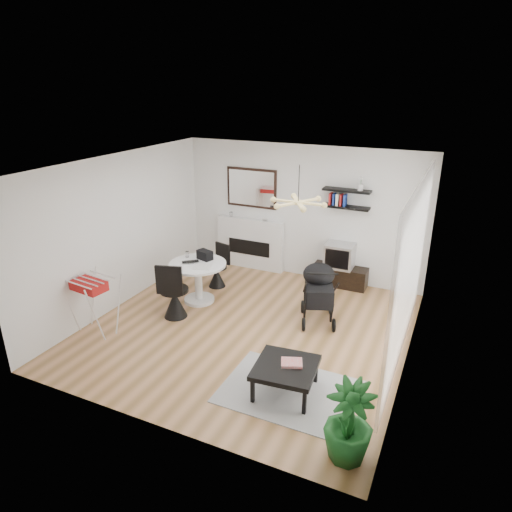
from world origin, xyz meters
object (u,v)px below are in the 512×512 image
at_px(fireplace, 251,237).
at_px(tv_console, 340,276).
at_px(drying_rack, 94,304).
at_px(coffee_table, 286,368).
at_px(crt_tv, 340,255).
at_px(stroller, 318,295).
at_px(dining_table, 198,276).
at_px(potted_plant, 349,422).

distance_m(fireplace, tv_console, 2.08).
relative_size(drying_rack, coffee_table, 1.12).
bearing_deg(crt_tv, fireplace, 176.47).
xyz_separation_m(fireplace, stroller, (2.05, -1.65, -0.22)).
bearing_deg(dining_table, coffee_table, -36.77).
bearing_deg(potted_plant, crt_tv, 106.35).
bearing_deg(crt_tv, tv_console, 7.37).
distance_m(crt_tv, drying_rack, 4.61).
xyz_separation_m(dining_table, coffee_table, (2.42, -1.81, -0.13)).
relative_size(tv_console, crt_tv, 1.95).
height_order(crt_tv, potted_plant, potted_plant).
height_order(fireplace, dining_table, fireplace).
bearing_deg(drying_rack, fireplace, 80.22).
bearing_deg(tv_console, potted_plant, -73.97).
relative_size(dining_table, drying_rack, 1.08).
height_order(fireplace, drying_rack, fireplace).
xyz_separation_m(drying_rack, coffee_table, (3.34, -0.16, -0.13)).
xyz_separation_m(crt_tv, dining_table, (-2.16, -1.77, -0.14)).
bearing_deg(crt_tv, stroller, -88.12).
relative_size(drying_rack, potted_plant, 1.01).
height_order(fireplace, coffee_table, fireplace).
xyz_separation_m(drying_rack, stroller, (3.13, 1.90, -0.03)).
bearing_deg(drying_rack, potted_plant, -4.67).
distance_m(tv_console, coffee_table, 3.60).
bearing_deg(drying_rack, crt_tv, 55.19).
bearing_deg(stroller, coffee_table, -104.99).
bearing_deg(crt_tv, coffee_table, -85.80).
distance_m(tv_console, stroller, 1.55).
distance_m(coffee_table, potted_plant, 1.26).
height_order(stroller, potted_plant, stroller).
distance_m(tv_console, dining_table, 2.83).
relative_size(crt_tv, drying_rack, 0.57).
distance_m(fireplace, drying_rack, 3.71).
relative_size(tv_console, dining_table, 1.03).
distance_m(crt_tv, potted_plant, 4.52).
xyz_separation_m(crt_tv, coffee_table, (0.26, -3.58, -0.27)).
xyz_separation_m(tv_console, drying_rack, (-3.10, -3.43, 0.30)).
distance_m(drying_rack, stroller, 3.66).
bearing_deg(potted_plant, tv_console, 106.03).
bearing_deg(dining_table, tv_console, 39.12).
xyz_separation_m(fireplace, potted_plant, (3.27, -4.46, -0.21)).
bearing_deg(fireplace, potted_plant, -53.74).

